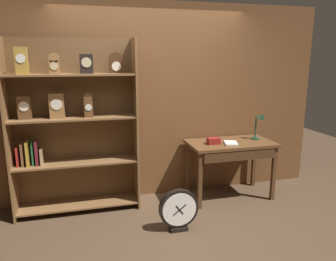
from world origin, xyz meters
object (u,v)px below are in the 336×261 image
Objects in this scene: bookshelf at (72,126)px; toolbox_small at (214,141)px; open_repair_manual at (231,143)px; workbench at (231,150)px; desk_lamp at (259,123)px; round_clock_large at (179,210)px.

bookshelf is 1.80m from toolbox_small.
workbench is at bearing 77.34° from open_repair_manual.
toolbox_small is (-0.70, -0.07, -0.19)m from desk_lamp.
desk_lamp is (0.44, 0.05, 0.33)m from workbench.
open_repair_manual is (-0.05, -0.09, 0.11)m from workbench.
desk_lamp is 0.55m from open_repair_manual.
open_repair_manual reaches higher than workbench.
open_repair_manual is (-0.48, -0.14, -0.22)m from desk_lamp.
desk_lamp is at bearing 6.72° from workbench.
toolbox_small is at bearing -176.82° from workbench.
toolbox_small reaches higher than round_clock_large.
toolbox_small is 0.33× the size of round_clock_large.
toolbox_small is 0.23m from open_repair_manual.
bookshelf reaches higher than desk_lamp.
workbench is at bearing 35.93° from round_clock_large.
bookshelf is 1.85× the size of workbench.
round_clock_large is (-0.93, -0.68, -0.43)m from workbench.
open_repair_manual is 0.45× the size of round_clock_large.
workbench reaches higher than round_clock_large.
workbench is at bearing -4.20° from bookshelf.
desk_lamp is (2.47, -0.10, -0.07)m from bookshelf.
desk_lamp is 0.73m from toolbox_small.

